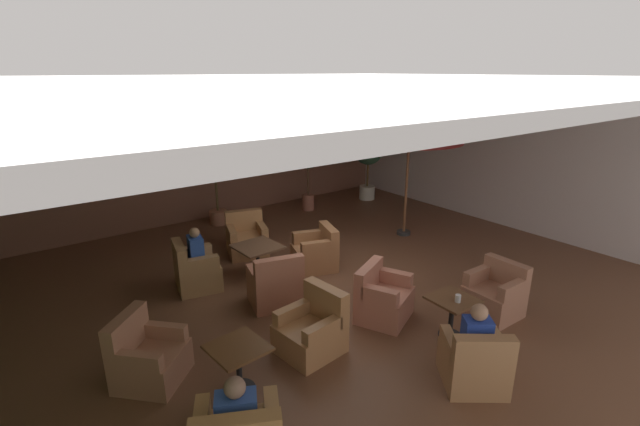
% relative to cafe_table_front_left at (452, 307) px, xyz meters
% --- Properties ---
extents(ground_plane, '(10.74, 10.09, 0.02)m').
position_rel_cafe_table_front_left_xyz_m(ground_plane, '(-0.22, 2.35, -0.47)').
color(ground_plane, brown).
extents(wall_back_brick, '(10.74, 0.08, 3.53)m').
position_rel_cafe_table_front_left_xyz_m(wall_back_brick, '(-0.22, 7.35, 1.30)').
color(wall_back_brick, brown).
rests_on(wall_back_brick, ground_plane).
extents(wall_right_plain, '(0.08, 10.09, 3.53)m').
position_rel_cafe_table_front_left_xyz_m(wall_right_plain, '(5.11, 2.35, 1.30)').
color(wall_right_plain, silver).
rests_on(wall_right_plain, ground_plane).
extents(ceiling_slab, '(10.74, 10.09, 0.06)m').
position_rel_cafe_table_front_left_xyz_m(ceiling_slab, '(-0.22, 2.35, 3.10)').
color(ceiling_slab, silver).
rests_on(ceiling_slab, wall_back_brick).
extents(cafe_table_front_left, '(0.63, 0.63, 0.61)m').
position_rel_cafe_table_front_left_xyz_m(cafe_table_front_left, '(0.00, 0.00, 0.00)').
color(cafe_table_front_left, black).
rests_on(cafe_table_front_left, ground_plane).
extents(armchair_front_left_north, '(1.01, 1.01, 0.82)m').
position_rel_cafe_table_front_left_xyz_m(armchair_front_left_north, '(-0.65, -0.83, -0.16)').
color(armchair_front_left_north, '#A67348').
rests_on(armchair_front_left_north, ground_plane).
extents(armchair_front_left_east, '(0.74, 0.76, 0.85)m').
position_rel_cafe_table_front_left_xyz_m(armchair_front_left_east, '(1.05, -0.03, -0.14)').
color(armchair_front_left_east, '#A56D53').
rests_on(armchair_front_left_east, ground_plane).
extents(armchair_front_left_south, '(1.04, 0.98, 0.85)m').
position_rel_cafe_table_front_left_xyz_m(armchair_front_left_south, '(-0.44, 0.96, -0.14)').
color(armchair_front_left_south, '#B26C55').
rests_on(armchair_front_left_south, ground_plane).
extents(cafe_table_front_right, '(0.81, 0.81, 0.61)m').
position_rel_cafe_table_front_left_xyz_m(cafe_table_front_right, '(-1.24, 3.42, 0.03)').
color(cafe_table_front_right, black).
rests_on(cafe_table_front_right, ground_plane).
extents(armchair_front_right_north, '(0.95, 0.88, 0.92)m').
position_rel_cafe_table_front_left_xyz_m(armchair_front_right_north, '(-1.53, 2.32, -0.13)').
color(armchair_front_right_north, '#B16B50').
rests_on(armchair_front_right_north, ground_plane).
extents(armchair_front_right_east, '(0.97, 0.95, 0.83)m').
position_rel_cafe_table_front_left_xyz_m(armchair_front_right_east, '(-0.16, 3.06, -0.14)').
color(armchair_front_right_east, '#A56C43').
rests_on(armchair_front_right_east, ground_plane).
extents(armchair_front_right_south, '(0.98, 0.98, 0.88)m').
position_rel_cafe_table_front_left_xyz_m(armchair_front_right_south, '(-0.89, 4.52, -0.14)').
color(armchair_front_right_south, '#AD7446').
rests_on(armchair_front_right_south, ground_plane).
extents(armchair_front_right_west, '(0.85, 0.87, 0.88)m').
position_rel_cafe_table_front_left_xyz_m(armchair_front_right_west, '(-2.36, 3.66, -0.13)').
color(armchair_front_right_west, '#A47849').
rests_on(armchair_front_right_west, ground_plane).
extents(cafe_table_mid_center, '(0.68, 0.68, 0.61)m').
position_rel_cafe_table_front_left_xyz_m(cafe_table_mid_center, '(-2.98, 0.80, -0.01)').
color(cafe_table_mid_center, black).
rests_on(cafe_table_mid_center, ground_plane).
extents(armchair_mid_center_north, '(1.05, 1.05, 0.88)m').
position_rel_cafe_table_front_left_xyz_m(armchair_mid_center_north, '(-3.79, 1.66, -0.15)').
color(armchair_mid_center_north, '#A36C4F').
rests_on(armchair_mid_center_north, ground_plane).
extents(armchair_mid_center_south, '(0.86, 0.82, 0.89)m').
position_rel_cafe_table_front_left_xyz_m(armchair_mid_center_south, '(-1.80, 0.93, -0.15)').
color(armchair_mid_center_south, '#B07647').
rests_on(armchair_mid_center_south, ground_plane).
extents(patio_umbrella_tall_red, '(2.33, 2.33, 2.51)m').
position_rel_cafe_table_front_left_xyz_m(patio_umbrella_tall_red, '(2.61, 3.31, 1.87)').
color(patio_umbrella_tall_red, '#2D2D2D').
rests_on(patio_umbrella_tall_red, ground_plane).
extents(potted_tree_left_corner, '(0.76, 0.76, 1.94)m').
position_rel_cafe_table_front_left_xyz_m(potted_tree_left_corner, '(1.94, 6.23, 0.97)').
color(potted_tree_left_corner, '#A5614C').
rests_on(potted_tree_left_corner, ground_plane).
extents(potted_tree_mid_left, '(0.87, 0.87, 1.93)m').
position_rel_cafe_table_front_left_xyz_m(potted_tree_mid_left, '(3.97, 6.05, 0.88)').
color(potted_tree_mid_left, silver).
rests_on(potted_tree_mid_left, ground_plane).
extents(potted_tree_mid_right, '(0.75, 0.75, 2.11)m').
position_rel_cafe_table_front_left_xyz_m(potted_tree_mid_right, '(-0.56, 6.64, 1.06)').
color(potted_tree_mid_right, '#AF6B4E').
rests_on(potted_tree_mid_right, ground_plane).
extents(patron_blue_shirt, '(0.45, 0.38, 0.63)m').
position_rel_cafe_table_front_left_xyz_m(patron_blue_shirt, '(-3.50, -0.20, 0.23)').
color(patron_blue_shirt, '#2E50A1').
rests_on(patron_blue_shirt, ground_plane).
extents(patron_by_window, '(0.40, 0.39, 0.67)m').
position_rel_cafe_table_front_left_xyz_m(patron_by_window, '(-0.63, -0.80, 0.25)').
color(patron_by_window, '#233DA4').
rests_on(patron_by_window, ground_plane).
extents(patron_with_friend, '(0.30, 0.41, 0.67)m').
position_rel_cafe_table_front_left_xyz_m(patron_with_friend, '(-2.32, 3.65, 0.29)').
color(patron_with_friend, '#284BA2').
rests_on(patron_with_friend, ground_plane).
extents(iced_drink_cup, '(0.08, 0.08, 0.11)m').
position_rel_cafe_table_front_left_xyz_m(iced_drink_cup, '(-0.03, -0.10, 0.20)').
color(iced_drink_cup, white).
rests_on(iced_drink_cup, cafe_table_front_left).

